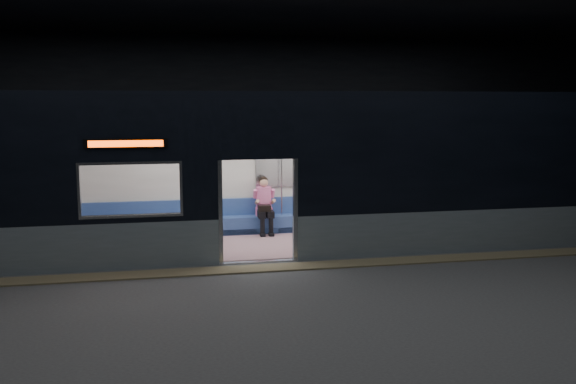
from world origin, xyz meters
name	(u,v)px	position (x,y,z in m)	size (l,w,h in m)	color
station_floor	(267,278)	(0.00, 0.00, -0.01)	(24.00, 14.00, 0.01)	#47494C
station_envelope	(266,72)	(0.00, 0.00, 3.66)	(24.00, 14.00, 5.00)	black
tactile_strip	(263,268)	(0.00, 0.55, 0.01)	(22.80, 0.50, 0.03)	#8C7F59
metro_car	(248,162)	(0.00, 2.54, 1.85)	(18.00, 3.04, 3.35)	#8794A1
passenger	(264,202)	(0.51, 3.55, 0.79)	(0.39, 0.67, 1.35)	black
handbag	(264,208)	(0.48, 3.33, 0.68)	(0.29, 0.24, 0.14)	black
transit_map	(281,170)	(0.97, 3.85, 1.51)	(1.11, 0.03, 0.72)	white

